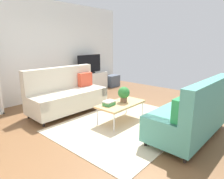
# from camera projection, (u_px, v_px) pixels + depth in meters

# --- Properties ---
(ground_plane) EXTENTS (7.68, 7.68, 0.00)m
(ground_plane) POSITION_uv_depth(u_px,v_px,m) (111.00, 122.00, 4.31)
(ground_plane) COLOR brown
(wall_far) EXTENTS (6.40, 0.12, 2.90)m
(wall_far) POSITION_uv_depth(u_px,v_px,m) (40.00, 51.00, 5.77)
(wall_far) COLOR white
(wall_far) RESTS_ON ground_plane
(area_rug) EXTENTS (2.90, 2.20, 0.01)m
(area_rug) POSITION_uv_depth(u_px,v_px,m) (127.00, 124.00, 4.20)
(area_rug) COLOR beige
(area_rug) RESTS_ON ground_plane
(couch_beige) EXTENTS (1.92, 0.88, 1.10)m
(couch_beige) POSITION_uv_depth(u_px,v_px,m) (67.00, 94.00, 4.90)
(couch_beige) COLOR beige
(couch_beige) RESTS_ON ground_plane
(couch_green) EXTENTS (1.92, 0.90, 1.10)m
(couch_green) POSITION_uv_depth(u_px,v_px,m) (192.00, 114.00, 3.56)
(couch_green) COLOR teal
(couch_green) RESTS_ON ground_plane
(coffee_table) EXTENTS (1.10, 0.56, 0.42)m
(coffee_table) POSITION_uv_depth(u_px,v_px,m) (121.00, 104.00, 4.28)
(coffee_table) COLOR tan
(coffee_table) RESTS_ON ground_plane
(tv_console) EXTENTS (1.40, 0.44, 0.64)m
(tv_console) POSITION_uv_depth(u_px,v_px,m) (90.00, 82.00, 7.00)
(tv_console) COLOR silver
(tv_console) RESTS_ON ground_plane
(tv) EXTENTS (1.00, 0.20, 0.64)m
(tv) POSITION_uv_depth(u_px,v_px,m) (89.00, 64.00, 6.84)
(tv) COLOR black
(tv) RESTS_ON tv_console
(storage_trunk) EXTENTS (0.52, 0.40, 0.44)m
(storage_trunk) POSITION_uv_depth(u_px,v_px,m) (112.00, 81.00, 7.76)
(storage_trunk) COLOR #4C5666
(storage_trunk) RESTS_ON ground_plane
(potted_plant) EXTENTS (0.26, 0.26, 0.34)m
(potted_plant) POSITION_uv_depth(u_px,v_px,m) (124.00, 94.00, 4.31)
(potted_plant) COLOR brown
(potted_plant) RESTS_ON coffee_table
(table_book_0) EXTENTS (0.26, 0.20, 0.04)m
(table_book_0) POSITION_uv_depth(u_px,v_px,m) (109.00, 104.00, 4.13)
(table_book_0) COLOR #3F8C4C
(table_book_0) RESTS_ON coffee_table
(table_book_1) EXTENTS (0.27, 0.22, 0.03)m
(table_book_1) POSITION_uv_depth(u_px,v_px,m) (109.00, 103.00, 4.12)
(table_book_1) COLOR #3F8C4C
(table_book_1) RESTS_ON table_book_0
(table_book_2) EXTENTS (0.24, 0.18, 0.03)m
(table_book_2) POSITION_uv_depth(u_px,v_px,m) (109.00, 101.00, 4.11)
(table_book_2) COLOR silver
(table_book_2) RESTS_ON table_book_1
(vase_0) EXTENTS (0.09, 0.09, 0.12)m
(vase_0) POSITION_uv_depth(u_px,v_px,m) (75.00, 73.00, 6.52)
(vase_0) COLOR #B24C4C
(vase_0) RESTS_ON tv_console
(vase_1) EXTENTS (0.10, 0.10, 0.14)m
(vase_1) POSITION_uv_depth(u_px,v_px,m) (79.00, 72.00, 6.63)
(vase_1) COLOR silver
(vase_1) RESTS_ON tv_console
(bottle_0) EXTENTS (0.05, 0.05, 0.23)m
(bottle_0) POSITION_uv_depth(u_px,v_px,m) (84.00, 71.00, 6.67)
(bottle_0) COLOR silver
(bottle_0) RESTS_ON tv_console
(bottle_1) EXTENTS (0.06, 0.06, 0.22)m
(bottle_1) POSITION_uv_depth(u_px,v_px,m) (86.00, 71.00, 6.75)
(bottle_1) COLOR #262626
(bottle_1) RESTS_ON tv_console
(bottle_2) EXTENTS (0.05, 0.05, 0.23)m
(bottle_2) POSITION_uv_depth(u_px,v_px,m) (89.00, 70.00, 6.83)
(bottle_2) COLOR #3F8C4C
(bottle_2) RESTS_ON tv_console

